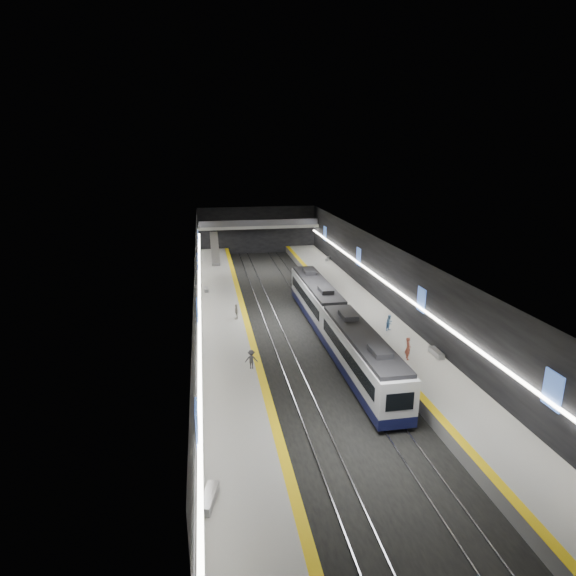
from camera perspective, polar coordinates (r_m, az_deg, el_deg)
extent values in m
plane|color=black|center=(50.55, 0.96, -4.13)|extent=(70.00, 70.00, 0.00)
cube|color=beige|center=(48.32, 1.00, 4.78)|extent=(20.00, 70.00, 0.04)
cube|color=black|center=(48.44, -10.71, -0.36)|extent=(0.04, 70.00, 8.00)
cube|color=black|center=(52.08, 11.84, 0.76)|extent=(0.04, 70.00, 8.00)
cube|color=black|center=(83.10, -3.69, 6.86)|extent=(20.00, 0.04, 8.00)
cube|color=black|center=(20.08, 23.32, -28.36)|extent=(20.00, 0.04, 8.00)
cube|color=slate|center=(49.56, -7.60, -4.09)|extent=(5.00, 70.00, 1.00)
cube|color=#ACACA7|center=(49.39, -7.63, -3.54)|extent=(5.00, 70.00, 0.02)
cube|color=yellow|center=(49.51, -5.08, -3.39)|extent=(0.60, 70.00, 0.02)
cube|color=slate|center=(52.26, 9.07, -3.06)|extent=(5.00, 70.00, 1.00)
cube|color=#ACACA7|center=(52.09, 9.09, -2.53)|extent=(5.00, 70.00, 0.02)
cube|color=yellow|center=(51.43, 6.77, -2.68)|extent=(0.60, 70.00, 0.02)
cube|color=gray|center=(50.04, -2.67, -4.29)|extent=(0.08, 70.00, 0.12)
cube|color=gray|center=(50.23, -1.04, -4.20)|extent=(0.08, 70.00, 0.12)
cube|color=gray|center=(50.88, 2.93, -3.94)|extent=(0.08, 70.00, 0.12)
cube|color=gray|center=(51.20, 4.50, -3.84)|extent=(0.08, 70.00, 0.12)
cube|color=#11143E|center=(38.70, 8.60, -9.82)|extent=(2.65, 15.00, 0.80)
cube|color=silver|center=(38.01, 8.71, -7.59)|extent=(2.65, 15.00, 2.50)
cube|color=black|center=(37.47, 8.80, -5.63)|extent=(2.44, 14.25, 0.30)
cube|color=black|center=(37.99, 8.71, -7.52)|extent=(2.69, 13.20, 1.00)
cube|color=black|center=(31.78, 13.12, -13.01)|extent=(1.85, 0.05, 1.20)
cube|color=#11143E|center=(52.02, 3.39, -2.68)|extent=(2.65, 15.00, 0.80)
cube|color=silver|center=(51.51, 3.42, -0.94)|extent=(2.65, 15.00, 2.50)
cube|color=black|center=(51.11, 3.44, 0.56)|extent=(2.44, 14.25, 0.30)
cube|color=black|center=(51.49, 3.42, -0.89)|extent=(2.69, 13.20, 1.00)
cube|color=black|center=(44.64, 5.66, -3.84)|extent=(1.85, 0.05, 1.20)
cube|color=#446DCD|center=(25.21, -10.75, -15.58)|extent=(0.10, 1.50, 2.20)
cube|color=#446DCD|center=(40.66, -10.67, -2.88)|extent=(0.10, 1.50, 2.20)
cube|color=#446DCD|center=(57.98, -10.63, 2.93)|extent=(0.10, 1.50, 2.20)
cube|color=#446DCD|center=(74.63, -10.61, 5.91)|extent=(0.10, 1.50, 2.20)
cube|color=#446DCD|center=(31.60, 28.88, -10.55)|extent=(0.10, 1.50, 2.20)
cube|color=#446DCD|center=(44.90, 15.52, -1.35)|extent=(0.10, 1.50, 2.20)
cube|color=#446DCD|center=(61.03, 8.36, 3.71)|extent=(0.10, 1.50, 2.20)
cube|color=#446DCD|center=(77.02, 4.39, 6.46)|extent=(0.10, 1.50, 2.20)
cube|color=white|center=(48.49, -10.46, -0.57)|extent=(0.25, 68.60, 0.12)
cube|color=white|center=(52.06, 11.63, 0.54)|extent=(0.25, 68.60, 0.12)
cube|color=gray|center=(80.97, -3.54, 7.33)|extent=(20.00, 3.00, 0.50)
cube|color=#47474C|center=(79.43, -3.42, 7.70)|extent=(19.60, 0.08, 1.00)
cube|color=#99999E|center=(73.96, -8.67, 4.65)|extent=(1.20, 7.50, 3.92)
cube|color=#99999E|center=(25.89, -9.34, -23.38)|extent=(1.10, 2.14, 0.50)
cube|color=#99999E|center=(58.75, -9.67, -0.18)|extent=(0.54, 1.66, 0.40)
cube|color=#99999E|center=(42.22, 17.17, -7.37)|extent=(0.55, 1.95, 0.48)
cube|color=#99999E|center=(74.17, 4.71, 3.47)|extent=(1.08, 1.76, 0.42)
imported|color=#B25642|center=(40.63, 14.03, -6.98)|extent=(0.56, 0.75, 1.89)
imported|color=#527EB2|center=(46.45, 11.94, -4.06)|extent=(0.95, 0.91, 1.55)
imported|color=beige|center=(48.69, -6.13, -2.80)|extent=(0.50, 0.97, 1.59)
imported|color=#393940|center=(38.05, -4.36, -8.44)|extent=(1.07, 0.72, 1.54)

